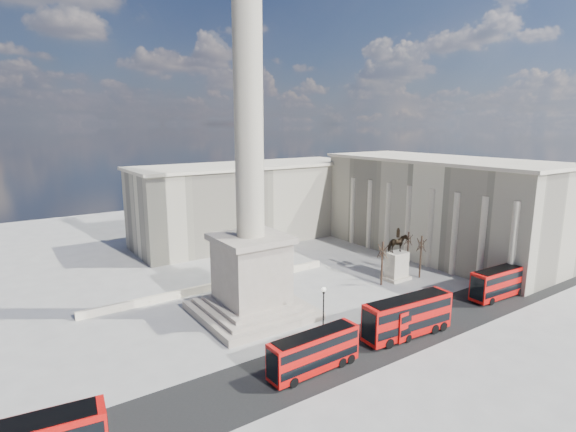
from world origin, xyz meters
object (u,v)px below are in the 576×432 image
at_px(nelsons_column, 250,219).
at_px(victorian_lamp, 323,308).
at_px(red_bus_b, 408,316).
at_px(pedestrian_walking, 373,310).
at_px(equestrian_statue, 397,262).
at_px(red_bus_c, 420,316).
at_px(red_bus_a, 315,351).
at_px(pedestrian_crossing, 386,314).
at_px(pedestrian_standing, 433,298).
at_px(red_bus_d, 501,282).

bearing_deg(nelsons_column, victorian_lamp, -72.18).
relative_size(red_bus_b, pedestrian_walking, 6.57).
relative_size(nelsons_column, equestrian_statue, 5.76).
bearing_deg(equestrian_statue, red_bus_c, -129.37).
height_order(equestrian_statue, pedestrian_walking, equestrian_statue).
distance_m(red_bus_a, pedestrian_crossing, 15.86).
bearing_deg(red_bus_a, red_bus_c, -1.83).
bearing_deg(pedestrian_standing, red_bus_c, 17.58).
bearing_deg(equestrian_statue, pedestrian_walking, -148.24).
relative_size(red_bus_a, red_bus_b, 0.86).
bearing_deg(pedestrian_crossing, red_bus_d, -143.25).
relative_size(red_bus_a, victorian_lamp, 1.63).
distance_m(pedestrian_walking, pedestrian_standing, 10.21).
height_order(equestrian_statue, pedestrian_standing, equestrian_statue).
bearing_deg(red_bus_d, pedestrian_walking, 167.13).
bearing_deg(pedestrian_walking, victorian_lamp, -166.50).
xyz_separation_m(red_bus_c, pedestrian_standing, (8.59, 4.64, -1.22)).
bearing_deg(pedestrian_crossing, pedestrian_standing, -131.97).
relative_size(red_bus_c, pedestrian_walking, 5.36).
xyz_separation_m(red_bus_a, red_bus_c, (16.04, -0.08, -0.11)).
bearing_deg(red_bus_a, red_bus_d, -0.51).
distance_m(red_bus_a, victorian_lamp, 7.61).
distance_m(red_bus_b, equestrian_statue, 20.33).
height_order(red_bus_a, equestrian_statue, equestrian_statue).
bearing_deg(equestrian_statue, victorian_lamp, -157.61).
xyz_separation_m(pedestrian_standing, pedestrian_crossing, (-9.51, 0.00, -0.03)).
xyz_separation_m(red_bus_a, red_bus_b, (13.99, -0.05, 0.35)).
xyz_separation_m(red_bus_c, victorian_lamp, (-10.73, 5.30, 1.66)).
height_order(red_bus_c, pedestrian_walking, red_bus_c).
height_order(red_bus_a, victorian_lamp, victorian_lamp).
bearing_deg(victorian_lamp, nelsons_column, 107.82).
xyz_separation_m(nelsons_column, red_bus_b, (12.16, -16.11, -10.37)).
distance_m(red_bus_d, victorian_lamp, 29.89).
xyz_separation_m(victorian_lamp, pedestrian_walking, (9.25, 1.01, -2.82)).
xyz_separation_m(nelsons_column, victorian_lamp, (3.49, -10.84, -9.17)).
bearing_deg(red_bus_b, victorian_lamp, 153.04).
bearing_deg(red_bus_a, red_bus_b, -1.74).
bearing_deg(equestrian_statue, red_bus_b, -133.90).
bearing_deg(red_bus_b, pedestrian_standing, 27.71).
xyz_separation_m(red_bus_a, pedestrian_walking, (14.56, 6.23, -1.27)).
distance_m(red_bus_b, pedestrian_walking, 6.50).
xyz_separation_m(red_bus_b, victorian_lamp, (-8.68, 5.27, 1.20)).
bearing_deg(red_bus_c, pedestrian_walking, 100.97).
bearing_deg(red_bus_c, red_bus_a, 177.46).
bearing_deg(victorian_lamp, pedestrian_standing, -1.95).
distance_m(red_bus_a, red_bus_b, 13.99).
xyz_separation_m(equestrian_statue, pedestrian_crossing, (-12.96, -10.04, -2.19)).
bearing_deg(pedestrian_crossing, red_bus_c, 149.16).
relative_size(nelsons_column, pedestrian_crossing, 29.76).
bearing_deg(nelsons_column, red_bus_a, -96.48).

